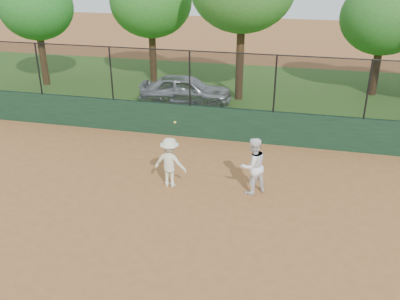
% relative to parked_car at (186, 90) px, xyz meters
% --- Properties ---
extents(ground, '(80.00, 80.00, 0.00)m').
position_rel_parked_car_xyz_m(ground, '(1.64, -9.52, -0.69)').
color(ground, '#9F6133').
rests_on(ground, ground).
extents(back_wall, '(26.00, 0.20, 1.20)m').
position_rel_parked_car_xyz_m(back_wall, '(1.64, -3.52, -0.09)').
color(back_wall, '#183621').
rests_on(back_wall, ground).
extents(grass_strip, '(36.00, 12.00, 0.01)m').
position_rel_parked_car_xyz_m(grass_strip, '(1.64, 2.48, -0.69)').
color(grass_strip, '#2D591B').
rests_on(grass_strip, ground).
extents(parked_car, '(4.24, 2.13, 1.39)m').
position_rel_parked_car_xyz_m(parked_car, '(0.00, 0.00, 0.00)').
color(parked_car, '#B6BAC0').
rests_on(parked_car, ground).
extents(player_second, '(1.02, 1.00, 1.66)m').
position_rel_parked_car_xyz_m(player_second, '(3.93, -7.22, 0.13)').
color(player_second, white).
rests_on(player_second, ground).
extents(player_main, '(1.01, 0.63, 2.13)m').
position_rel_parked_car_xyz_m(player_main, '(1.57, -7.40, 0.06)').
color(player_main, beige).
rests_on(player_main, ground).
extents(fence_assembly, '(26.00, 0.06, 2.00)m').
position_rel_parked_car_xyz_m(fence_assembly, '(1.61, -3.52, 1.54)').
color(fence_assembly, black).
rests_on(fence_assembly, back_wall).
extents(tree_0, '(3.67, 3.34, 5.45)m').
position_rel_parked_car_xyz_m(tree_0, '(-7.99, 1.68, 3.14)').
color(tree_0, '#4D331B').
rests_on(tree_0, ground).
extents(tree_1, '(4.16, 3.78, 5.86)m').
position_rel_parked_car_xyz_m(tree_1, '(-2.77, 3.65, 3.35)').
color(tree_1, '#442B17').
rests_on(tree_1, ground).
extents(tree_3, '(3.91, 3.55, 5.30)m').
position_rel_parked_car_xyz_m(tree_3, '(8.31, 3.75, 2.90)').
color(tree_3, '#402815').
rests_on(tree_3, ground).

